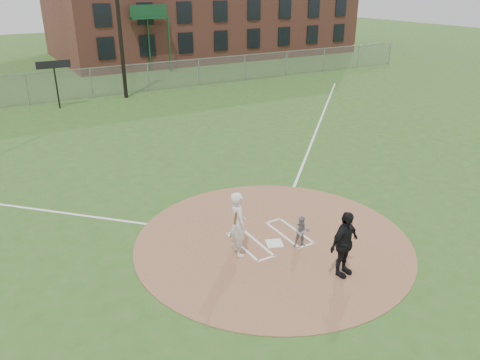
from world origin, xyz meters
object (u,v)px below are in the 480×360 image
catcher (302,232)px  umpire (344,244)px  home_plate (274,243)px  batter_at_plate (238,224)px

catcher → umpire: size_ratio=0.52×
home_plate → catcher: 0.93m
home_plate → umpire: (0.70, -2.22, 0.92)m
catcher → umpire: umpire is taller
home_plate → batter_at_plate: 1.56m
home_plate → catcher: catcher is taller
batter_at_plate → umpire: bearing=-50.2°
umpire → batter_at_plate: (-1.92, 2.30, 0.05)m
batter_at_plate → home_plate: bearing=-3.9°
catcher → batter_at_plate: 2.00m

